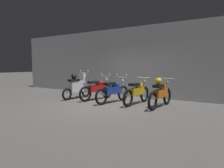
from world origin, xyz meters
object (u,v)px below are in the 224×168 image
at_px(motorbike_slot_4, 161,93).
at_px(motorbike_slot_1, 97,89).
at_px(motorbike_slot_2, 113,91).
at_px(motorbike_slot_3, 137,92).
at_px(motorbike_slot_0, 77,86).

bearing_deg(motorbike_slot_4, motorbike_slot_1, 178.62).
relative_size(motorbike_slot_2, motorbike_slot_3, 0.99).
relative_size(motorbike_slot_0, motorbike_slot_4, 0.86).
relative_size(motorbike_slot_3, motorbike_slot_4, 1.00).
bearing_deg(motorbike_slot_0, motorbike_slot_4, 2.33).
distance_m(motorbike_slot_0, motorbike_slot_1, 1.00).
bearing_deg(motorbike_slot_1, motorbike_slot_0, -166.84).
bearing_deg(motorbike_slot_0, motorbike_slot_3, 4.68).
height_order(motorbike_slot_2, motorbike_slot_3, motorbike_slot_2).
height_order(motorbike_slot_0, motorbike_slot_3, motorbike_slot_0).
distance_m(motorbike_slot_1, motorbike_slot_3, 1.94).
relative_size(motorbike_slot_0, motorbike_slot_3, 0.86).
bearing_deg(motorbike_slot_4, motorbike_slot_2, -176.15).
distance_m(motorbike_slot_0, motorbike_slot_3, 2.92).
height_order(motorbike_slot_2, motorbike_slot_4, motorbike_slot_2).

